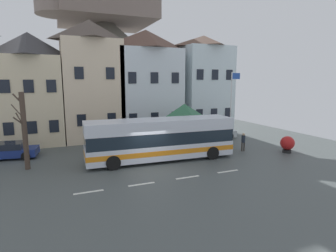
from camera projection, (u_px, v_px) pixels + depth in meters
The scene contains 17 objects.
ground_plane at pixel (152, 169), 18.96m from camera, with size 40.00×60.00×0.07m.
townhouse_01 at pixel (31, 89), 26.07m from camera, with size 5.33×6.06×10.39m.
townhouse_02 at pixel (91, 81), 27.84m from camera, with size 5.58×5.61×11.87m.
townhouse_03 at pixel (147, 84), 29.87m from camera, with size 6.82×5.18×11.26m.
townhouse_04 at pixel (203, 84), 32.57m from camera, with size 5.58×5.25×11.09m.
hilltop_castle at pixel (106, 62), 45.63m from camera, with size 37.06×37.06×23.57m.
transit_bus at pixel (161, 139), 20.75m from camera, with size 11.26×3.16×3.13m.
bus_shelter at pixel (184, 112), 25.06m from camera, with size 3.60×3.60×3.89m.
parked_car_00 at pixel (9, 151), 21.32m from camera, with size 4.20×2.42×1.24m.
parked_car_01 at pixel (214, 132), 28.60m from camera, with size 4.53×2.17×1.39m.
pedestrian_00 at pixel (231, 137), 25.59m from camera, with size 0.33×0.35×1.49m.
pedestrian_01 at pixel (243, 140), 23.44m from camera, with size 0.33×0.32×1.58m.
pedestrian_02 at pixel (228, 142), 23.63m from camera, with size 0.36×0.30×1.46m.
public_bench at pixel (178, 136), 27.73m from camera, with size 1.73×0.48×0.87m.
flagpole at pixel (232, 103), 25.91m from camera, with size 0.95×0.10×6.74m.
harbour_buoy at pixel (287, 144), 22.95m from camera, with size 1.15×1.15×1.40m.
bare_tree_01 at pixel (24, 130), 18.37m from camera, with size 0.99×1.75×5.25m.
Camera 1 is at (-5.91, -17.26, 6.00)m, focal length 29.39 mm.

